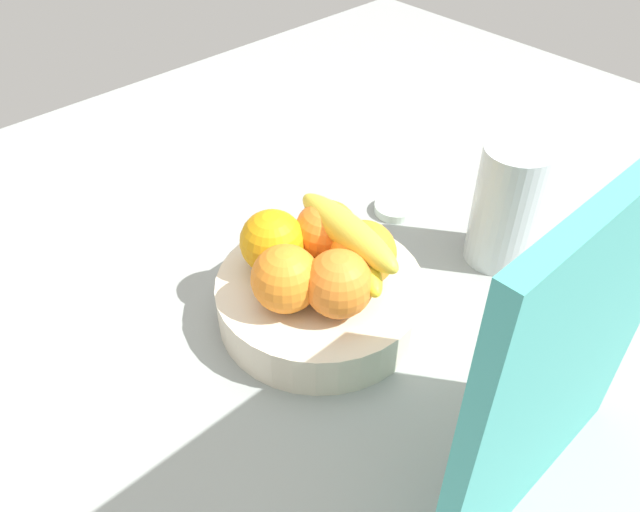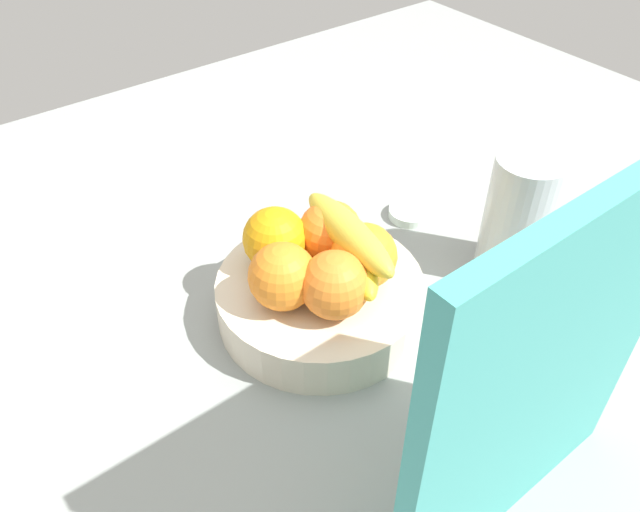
% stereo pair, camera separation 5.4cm
% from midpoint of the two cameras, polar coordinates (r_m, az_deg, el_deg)
% --- Properties ---
extents(ground_plane, '(1.80, 1.40, 0.03)m').
position_cam_midpoint_polar(ground_plane, '(0.82, 1.28, -4.56)').
color(ground_plane, gray).
extents(fruit_bowl, '(0.25, 0.25, 0.06)m').
position_cam_midpoint_polar(fruit_bowl, '(0.77, 2.00, -3.88)').
color(fruit_bowl, beige).
rests_on(fruit_bowl, ground_plane).
extents(orange_front_left, '(0.08, 0.08, 0.08)m').
position_cam_midpoint_polar(orange_front_left, '(0.70, -1.20, -1.92)').
color(orange_front_left, orange).
rests_on(orange_front_left, fruit_bowl).
extents(orange_front_right, '(0.08, 0.08, 0.08)m').
position_cam_midpoint_polar(orange_front_right, '(0.69, 3.57, -2.69)').
color(orange_front_right, orange).
rests_on(orange_front_right, fruit_bowl).
extents(orange_center, '(0.08, 0.08, 0.08)m').
position_cam_midpoint_polar(orange_center, '(0.73, 6.08, -0.06)').
color(orange_center, orange).
rests_on(orange_center, fruit_bowl).
extents(orange_back_left, '(0.08, 0.08, 0.08)m').
position_cam_midpoint_polar(orange_back_left, '(0.76, 2.81, 2.21)').
color(orange_back_left, orange).
rests_on(orange_back_left, fruit_bowl).
extents(orange_back_right, '(0.08, 0.08, 0.08)m').
position_cam_midpoint_polar(orange_back_right, '(0.75, -2.02, 1.49)').
color(orange_back_right, orange).
rests_on(orange_back_right, fruit_bowl).
extents(banana_bunch, '(0.15, 0.18, 0.08)m').
position_cam_midpoint_polar(banana_bunch, '(0.73, 4.88, 0.59)').
color(banana_bunch, yellow).
rests_on(banana_bunch, fruit_bowl).
extents(cutting_board, '(0.28, 0.02, 0.36)m').
position_cam_midpoint_polar(cutting_board, '(0.53, 22.09, -10.99)').
color(cutting_board, teal).
rests_on(cutting_board, ground_plane).
extents(thermos_tumbler, '(0.09, 0.09, 0.17)m').
position_cam_midpoint_polar(thermos_tumbler, '(0.84, 19.21, 3.26)').
color(thermos_tumbler, '#B4BEC2').
rests_on(thermos_tumbler, ground_plane).
extents(jar_lid, '(0.06, 0.06, 0.01)m').
position_cam_midpoint_polar(jar_lid, '(0.95, 9.72, 3.79)').
color(jar_lid, white).
rests_on(jar_lid, ground_plane).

